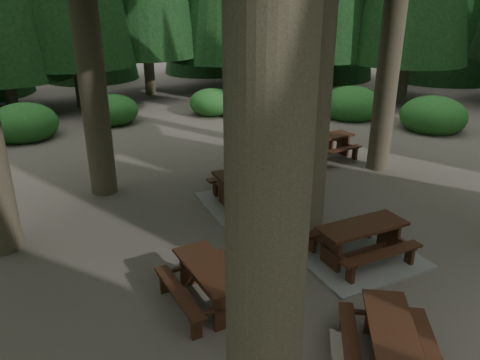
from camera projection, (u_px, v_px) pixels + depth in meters
ground at (277, 255)px, 9.02m from camera, size 80.00×80.00×0.00m
picnic_table_a at (360, 248)px, 8.79m from camera, size 2.46×2.16×0.74m
picnic_table_b at (210, 279)px, 7.46m from camera, size 1.49×1.76×0.70m
picnic_table_c at (253, 191)px, 11.22m from camera, size 2.73×2.42×0.80m
picnic_table_d at (327, 143)px, 14.15m from camera, size 1.78×1.50×0.71m
picnic_table_e at (390, 338)px, 6.21m from camera, size 1.96×1.96×0.67m
shrub_ring at (280, 213)px, 9.81m from camera, size 23.86×24.64×1.49m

